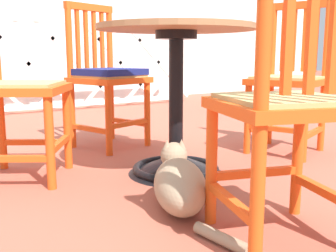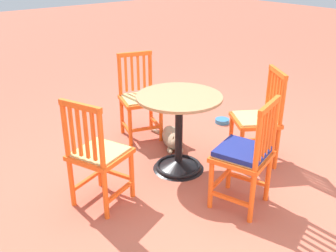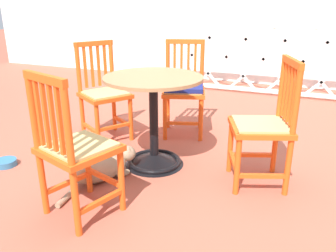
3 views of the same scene
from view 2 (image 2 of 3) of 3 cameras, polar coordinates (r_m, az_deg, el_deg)
name	(u,v)px [view 2 (image 2 of 3)]	position (r m, az deg, el deg)	size (l,w,h in m)	color
ground_plane	(173,176)	(3.58, 0.73, -7.37)	(24.00, 24.00, 0.00)	#AD5642
cafe_table	(179,141)	(3.57, 1.58, -2.27)	(0.76, 0.76, 0.73)	black
orange_chair_at_corner	(258,120)	(3.74, 13.08, 0.89)	(0.55, 0.55, 0.91)	#EA5619
orange_chair_facing_out	(140,99)	(4.18, -4.18, 3.97)	(0.51, 0.51, 0.91)	#EA5619
orange_chair_near_fence	(98,155)	(3.06, -10.27, -4.27)	(0.51, 0.51, 0.91)	#EA5619
orange_chair_tucked_in	(245,156)	(3.04, 11.20, -4.29)	(0.50, 0.50, 0.91)	#EA5619
tabby_cat	(173,139)	(4.04, 0.69, -1.89)	(0.39, 0.72, 0.23)	#9E896B
pet_water_bowl	(222,121)	(4.69, 7.96, 0.75)	(0.17, 0.17, 0.05)	teal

